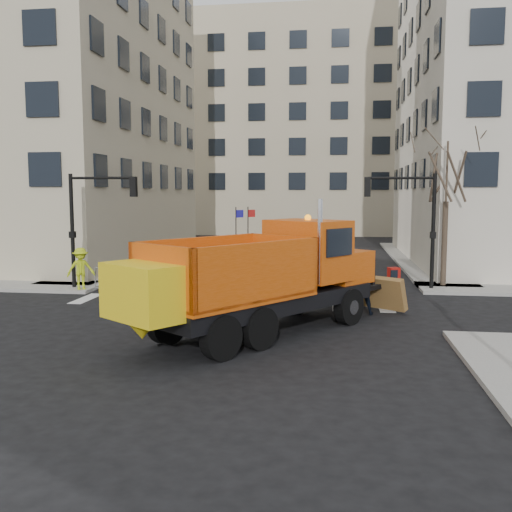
# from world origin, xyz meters

# --- Properties ---
(ground) EXTENTS (120.00, 120.00, 0.00)m
(ground) POSITION_xyz_m (0.00, 0.00, 0.00)
(ground) COLOR black
(ground) RESTS_ON ground
(sidewalk_back) EXTENTS (64.00, 5.00, 0.15)m
(sidewalk_back) POSITION_xyz_m (0.00, 8.50, 0.07)
(sidewalk_back) COLOR gray
(sidewalk_back) RESTS_ON ground
(building_far) EXTENTS (30.00, 18.00, 24.00)m
(building_far) POSITION_xyz_m (0.00, 52.00, 12.00)
(building_far) COLOR #B9AC8D
(building_far) RESTS_ON ground
(traffic_light_left) EXTENTS (0.18, 0.18, 5.40)m
(traffic_light_left) POSITION_xyz_m (-8.00, 7.50, 2.70)
(traffic_light_left) COLOR black
(traffic_light_left) RESTS_ON ground
(traffic_light_right) EXTENTS (0.18, 0.18, 5.40)m
(traffic_light_right) POSITION_xyz_m (8.50, 9.50, 2.70)
(traffic_light_right) COLOR black
(traffic_light_right) RESTS_ON ground
(crowd_barriers) EXTENTS (12.60, 0.60, 1.10)m
(crowd_barriers) POSITION_xyz_m (-0.75, 7.60, 0.55)
(crowd_barriers) COLOR #9EA0A5
(crowd_barriers) RESTS_ON ground
(street_tree) EXTENTS (3.00, 3.00, 7.50)m
(street_tree) POSITION_xyz_m (9.20, 10.50, 3.75)
(street_tree) COLOR #382B21
(street_tree) RESTS_ON ground
(plow_truck) EXTENTS (8.99, 10.73, 4.33)m
(plow_truck) POSITION_xyz_m (1.69, 0.24, 1.92)
(plow_truck) COLOR black
(plow_truck) RESTS_ON ground
(cop_a) EXTENTS (0.82, 0.60, 2.05)m
(cop_a) POSITION_xyz_m (4.89, 6.06, 1.03)
(cop_a) COLOR black
(cop_a) RESTS_ON ground
(cop_b) EXTENTS (1.01, 0.83, 1.91)m
(cop_b) POSITION_xyz_m (5.06, 3.89, 0.96)
(cop_b) COLOR black
(cop_b) RESTS_ON ground
(cop_c) EXTENTS (1.11, 1.21, 1.99)m
(cop_c) POSITION_xyz_m (4.11, 5.83, 0.99)
(cop_c) COLOR black
(cop_c) RESTS_ON ground
(worker) EXTENTS (1.41, 1.28, 1.90)m
(worker) POSITION_xyz_m (-7.37, 6.90, 1.10)
(worker) COLOR #B4CB17
(worker) RESTS_ON sidewalk_back
(newspaper_box) EXTENTS (0.57, 0.54, 1.10)m
(newspaper_box) POSITION_xyz_m (6.65, 8.11, 0.70)
(newspaper_box) COLOR #A7120C
(newspaper_box) RESTS_ON sidewalk_back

